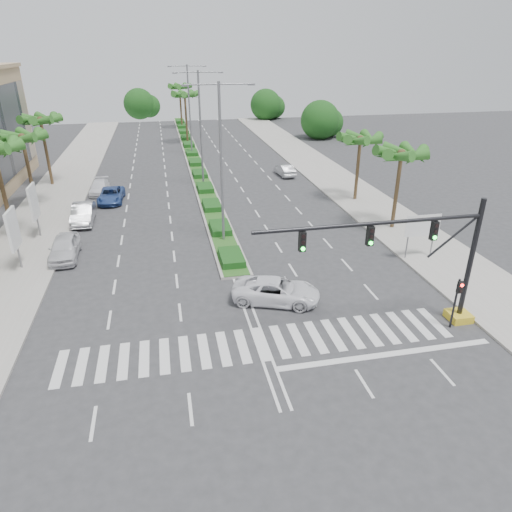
# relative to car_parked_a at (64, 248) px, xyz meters

# --- Properties ---
(ground) EXTENTS (160.00, 160.00, 0.00)m
(ground) POSITION_rel_car_parked_a_xyz_m (11.80, -13.36, -0.82)
(ground) COLOR #333335
(ground) RESTS_ON ground
(footpath_right) EXTENTS (6.00, 120.00, 0.15)m
(footpath_right) POSITION_rel_car_parked_a_xyz_m (27.00, 6.64, -0.74)
(footpath_right) COLOR gray
(footpath_right) RESTS_ON ground
(footpath_left) EXTENTS (6.00, 120.00, 0.15)m
(footpath_left) POSITION_rel_car_parked_a_xyz_m (-3.40, 6.64, -0.74)
(footpath_left) COLOR gray
(footpath_left) RESTS_ON ground
(median) EXTENTS (2.20, 75.00, 0.20)m
(median) POSITION_rel_car_parked_a_xyz_m (11.80, 31.64, -0.72)
(median) COLOR gray
(median) RESTS_ON ground
(median_grass) EXTENTS (1.80, 75.00, 0.04)m
(median_grass) POSITION_rel_car_parked_a_xyz_m (11.80, 31.64, -0.60)
(median_grass) COLOR #2A5B1F
(median_grass) RESTS_ON median
(signal_gantry) EXTENTS (12.60, 1.20, 7.20)m
(signal_gantry) POSITION_rel_car_parked_a_xyz_m (21.07, -13.36, 2.64)
(signal_gantry) COLOR gold
(signal_gantry) RESTS_ON ground
(pedestrian_signal) EXTENTS (0.28, 0.36, 3.00)m
(pedestrian_signal) POSITION_rel_car_parked_a_xyz_m (22.40, -14.04, 1.23)
(pedestrian_signal) COLOR black
(pedestrian_signal) RESTS_ON ground
(direction_sign) EXTENTS (2.70, 0.11, 3.40)m
(direction_sign) POSITION_rel_car_parked_a_xyz_m (25.30, -5.37, 1.63)
(direction_sign) COLOR slate
(direction_sign) RESTS_ON ground
(billboard_near) EXTENTS (0.18, 2.10, 4.35)m
(billboard_near) POSITION_rel_car_parked_a_xyz_m (-2.70, -1.36, 2.14)
(billboard_near) COLOR slate
(billboard_near) RESTS_ON ground
(billboard_far) EXTENTS (0.18, 2.10, 4.35)m
(billboard_far) POSITION_rel_car_parked_a_xyz_m (-2.70, 4.64, 2.14)
(billboard_far) COLOR slate
(billboard_far) RESTS_ON ground
(palm_left_far) EXTENTS (4.57, 4.68, 7.35)m
(palm_left_far) POSITION_rel_car_parked_a_xyz_m (-4.70, 12.64, 5.68)
(palm_left_far) COLOR brown
(palm_left_far) RESTS_ON ground
(palm_left_end) EXTENTS (4.57, 4.68, 7.75)m
(palm_left_end) POSITION_rel_car_parked_a_xyz_m (-4.70, 20.64, 6.07)
(palm_left_end) COLOR brown
(palm_left_end) RESTS_ON ground
(palm_right_near) EXTENTS (4.57, 4.68, 7.05)m
(palm_right_near) POSITION_rel_car_parked_a_xyz_m (26.30, 0.64, 5.39)
(palm_right_near) COLOR brown
(palm_right_near) RESTS_ON ground
(palm_right_far) EXTENTS (4.57, 4.68, 6.75)m
(palm_right_far) POSITION_rel_car_parked_a_xyz_m (26.30, 8.64, 5.10)
(palm_right_far) COLOR brown
(palm_right_far) RESTS_ON ground
(palm_median_a) EXTENTS (4.57, 4.68, 8.05)m
(palm_median_a) POSITION_rel_car_parked_a_xyz_m (11.80, 41.64, 6.35)
(palm_median_a) COLOR brown
(palm_median_a) RESTS_ON ground
(palm_median_b) EXTENTS (4.57, 4.68, 8.05)m
(palm_median_b) POSITION_rel_car_parked_a_xyz_m (11.80, 56.64, 6.35)
(palm_median_b) COLOR brown
(palm_median_b) RESTS_ON ground
(streetlight_near) EXTENTS (5.10, 0.25, 12.00)m
(streetlight_near) POSITION_rel_car_parked_a_xyz_m (11.80, 0.64, 5.99)
(streetlight_near) COLOR slate
(streetlight_near) RESTS_ON ground
(streetlight_mid) EXTENTS (5.10, 0.25, 12.00)m
(streetlight_mid) POSITION_rel_car_parked_a_xyz_m (11.80, 16.64, 5.99)
(streetlight_mid) COLOR slate
(streetlight_mid) RESTS_ON ground
(streetlight_far) EXTENTS (5.10, 0.25, 12.00)m
(streetlight_far) POSITION_rel_car_parked_a_xyz_m (11.80, 32.64, 5.99)
(streetlight_far) COLOR slate
(streetlight_far) RESTS_ON ground
(car_parked_a) EXTENTS (2.03, 4.84, 1.63)m
(car_parked_a) POSITION_rel_car_parked_a_xyz_m (0.00, 0.00, 0.00)
(car_parked_a) COLOR silver
(car_parked_a) RESTS_ON ground
(car_parked_b) EXTENTS (1.84, 5.01, 1.64)m
(car_parked_b) POSITION_rel_car_parked_a_xyz_m (0.33, 7.55, 0.00)
(car_parked_b) COLOR #B0AFB4
(car_parked_b) RESTS_ON ground
(car_parked_c) EXTENTS (2.54, 5.06, 1.37)m
(car_parked_c) POSITION_rel_car_parked_a_xyz_m (2.27, 13.10, -0.13)
(car_parked_c) COLOR #2F4C90
(car_parked_c) RESTS_ON ground
(car_parked_d) EXTENTS (1.87, 4.50, 1.30)m
(car_parked_d) POSITION_rel_car_parked_a_xyz_m (0.82, 16.41, -0.17)
(car_parked_d) COLOR white
(car_parked_d) RESTS_ON ground
(car_crossing) EXTENTS (5.80, 4.13, 1.47)m
(car_crossing) POSITION_rel_car_parked_a_xyz_m (13.63, -9.25, -0.08)
(car_crossing) COLOR white
(car_crossing) RESTS_ON ground
(car_right) EXTENTS (1.79, 4.24, 1.36)m
(car_right) POSITION_rel_car_parked_a_xyz_m (21.84, 19.38, -0.14)
(car_right) COLOR #B0B0B5
(car_right) RESTS_ON ground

